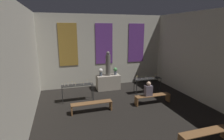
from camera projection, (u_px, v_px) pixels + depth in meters
wall_back at (104, 50)px, 11.18m from camera, size 8.15×0.16×4.51m
wall_left at (11, 84)px, 4.46m from camera, size 0.12×12.12×4.51m
altar at (108, 82)px, 10.70m from camera, size 1.41×0.65×0.89m
statue at (108, 64)px, 10.44m from camera, size 0.29×0.29×1.46m
flower_vase_left at (101, 72)px, 10.40m from camera, size 0.24×0.24×0.45m
flower_vase_right at (115, 70)px, 10.66m from camera, size 0.24×0.24×0.45m
candle_rack_left at (77, 87)px, 8.85m from camera, size 1.58×0.39×1.08m
candle_rack_right at (148, 80)px, 9.99m from camera, size 1.58×0.39×1.08m
pew_second_right at (205, 135)px, 5.60m from camera, size 1.82×0.36×0.44m
pew_back_left at (92, 105)px, 7.78m from camera, size 1.82×0.36×0.44m
pew_back_right at (153, 97)px, 8.66m from camera, size 1.82×0.36×0.44m
person_seated at (148, 89)px, 8.48m from camera, size 0.36×0.24×0.72m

